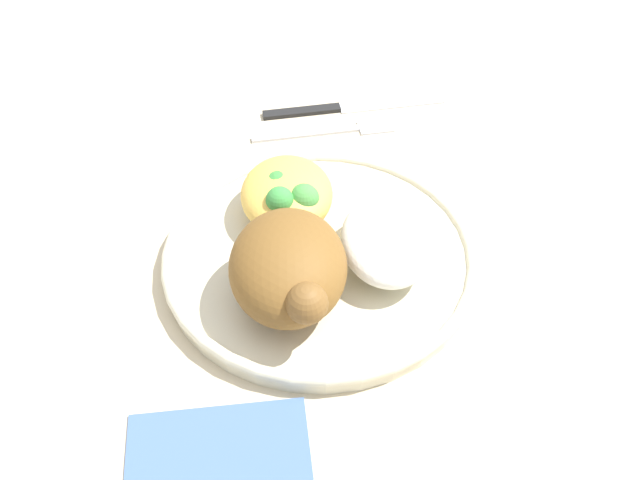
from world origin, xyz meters
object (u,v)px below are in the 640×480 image
Objects in this scene: plate at (320,256)px; mac_cheese_with_broccoli at (287,194)px; napkin at (219,470)px; knife at (339,107)px; roasted_chicken at (289,268)px; fork at (332,130)px; rice_pile at (387,241)px.

plate is 0.06m from mac_cheese_with_broccoli.
plate is 0.20m from napkin.
knife is (-0.22, 0.03, -0.01)m from plate.
roasted_chicken reaches higher than plate.
mac_cheese_with_broccoli reaches higher than fork.
plate reaches higher than fork.
fork is (-0.19, -0.03, -0.03)m from rice_pile.
rice_pile is (-0.04, 0.08, -0.01)m from roasted_chicken.
knife is at bearing -173.60° from rice_pile.
napkin is at bearing -13.73° from knife.
plate is at bearing -101.21° from rice_pile.
knife reaches higher than napkin.
mac_cheese_with_broccoli is 0.15m from fork.
mac_cheese_with_broccoli is (-0.04, -0.03, 0.03)m from plate.
rice_pile is 0.81× the size of napkin.
rice_pile is 0.10m from mac_cheese_with_broccoli.
mac_cheese_with_broccoli is at bearing -125.18° from rice_pile.
rice_pile is (0.01, 0.05, 0.03)m from plate.
plate is 0.18m from fork.
rice_pile reaches higher than fork.
napkin is (0.13, -0.05, -0.05)m from roasted_chicken.
plate is at bearing 153.60° from roasted_chicken.
rice_pile is 0.51× the size of knife.
fork is at bearing 162.07° from mac_cheese_with_broccoli.
roasted_chicken is (0.05, -0.02, 0.04)m from plate.
fork is at bearing 174.40° from plate.
roasted_chicken is 1.25× the size of mac_cheese_with_broccoli.
roasted_chicken reaches higher than mac_cheese_with_broccoli.
roasted_chicken is 0.81× the size of fork.
roasted_chicken is at bearing 160.43° from napkin.
plate is 0.22m from knife.
knife is at bearing 173.12° from plate.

